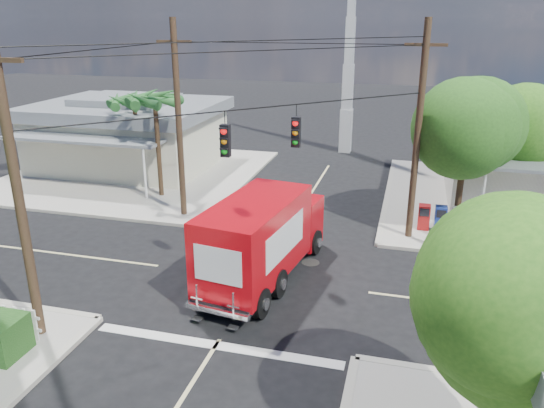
% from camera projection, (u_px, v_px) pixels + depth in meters
% --- Properties ---
extents(ground, '(120.00, 120.00, 0.00)m').
position_uv_depth(ground, '(258.00, 279.00, 19.30)').
color(ground, black).
rests_on(ground, ground).
extents(sidewalk_ne, '(14.12, 14.12, 0.14)m').
position_uv_depth(sidewalk_ne, '(527.00, 206.00, 26.52)').
color(sidewalk_ne, '#ADA79C').
rests_on(sidewalk_ne, ground).
extents(sidewalk_nw, '(14.12, 14.12, 0.14)m').
position_uv_depth(sidewalk_nw, '(136.00, 174.00, 31.83)').
color(sidewalk_nw, '#ADA79C').
rests_on(sidewalk_nw, ground).
extents(road_markings, '(32.00, 32.00, 0.01)m').
position_uv_depth(road_markings, '(246.00, 298.00, 17.96)').
color(road_markings, beige).
rests_on(road_markings, ground).
extents(building_nw, '(10.80, 10.20, 4.30)m').
position_uv_depth(building_nw, '(129.00, 132.00, 32.83)').
color(building_nw, beige).
rests_on(building_nw, sidewalk_nw).
extents(radio_tower, '(0.80, 0.80, 17.00)m').
position_uv_depth(radio_tower, '(349.00, 70.00, 35.49)').
color(radio_tower, silver).
rests_on(radio_tower, ground).
extents(tree_ne_front, '(4.21, 4.14, 6.66)m').
position_uv_depth(tree_ne_front, '(468.00, 124.00, 22.09)').
color(tree_ne_front, '#422D1C').
rests_on(tree_ne_front, sidewalk_ne).
extents(tree_ne_back, '(3.77, 3.66, 5.82)m').
position_uv_depth(tree_ne_back, '(524.00, 131.00, 23.66)').
color(tree_ne_back, '#422D1C').
rests_on(tree_ne_back, sidewalk_ne).
extents(tree_se, '(3.67, 3.54, 5.62)m').
position_uv_depth(tree_se, '(512.00, 306.00, 9.64)').
color(tree_se, '#422D1C').
rests_on(tree_se, sidewalk_se).
extents(palm_nw_front, '(3.01, 3.08, 5.59)m').
position_uv_depth(palm_nw_front, '(155.00, 101.00, 26.27)').
color(palm_nw_front, '#422D1C').
rests_on(palm_nw_front, sidewalk_nw).
extents(palm_nw_back, '(3.01, 3.08, 5.19)m').
position_uv_depth(palm_nw_back, '(134.00, 103.00, 28.24)').
color(palm_nw_back, '#422D1C').
rests_on(palm_nw_back, sidewalk_nw).
extents(utility_poles, '(12.00, 10.68, 9.00)m').
position_uv_depth(utility_poles, '(228.00, 141.00, 19.58)').
color(utility_poles, '#473321').
rests_on(utility_poles, ground).
extents(vending_boxes, '(1.90, 0.50, 1.10)m').
position_uv_depth(vending_boxes, '(440.00, 218.00, 23.13)').
color(vending_boxes, '#A91515').
rests_on(vending_boxes, sidewalk_ne).
extents(delivery_truck, '(3.23, 7.49, 3.14)m').
position_uv_depth(delivery_truck, '(263.00, 238.00, 18.83)').
color(delivery_truck, black).
rests_on(delivery_truck, ground).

